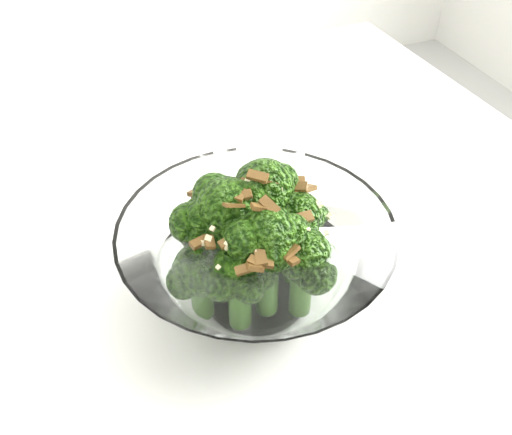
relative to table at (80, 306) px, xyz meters
name	(u,v)px	position (x,y,z in m)	size (l,w,h in m)	color
table	(80,306)	(0.00, 0.00, 0.00)	(1.23, 0.85, 0.75)	white
broccoli_dish	(256,256)	(0.16, -0.11, 0.12)	(0.24, 0.24, 0.14)	white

